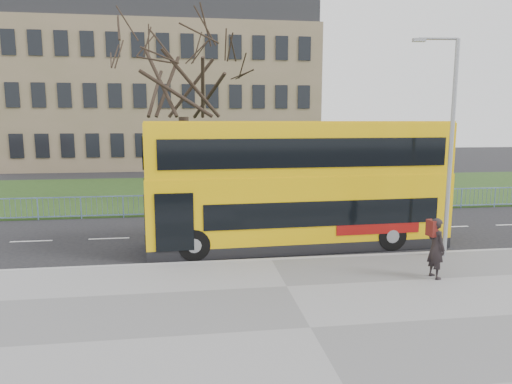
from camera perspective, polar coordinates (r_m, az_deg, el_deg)
ground at (r=17.08m, az=1.00°, el=-7.24°), size 120.00×120.00×0.00m
pavement at (r=10.86m, az=6.80°, el=-16.75°), size 80.00×10.50×0.12m
kerb at (r=15.60m, az=1.90°, el=-8.56°), size 80.00×0.20×0.14m
grass_verge at (r=30.97m, az=-3.13°, el=0.15°), size 80.00×15.40×0.08m
guard_railing at (r=23.33m, az=-1.53°, el=-1.47°), size 40.00×0.12×1.10m
bare_tree at (r=26.23m, az=-9.09°, el=11.30°), size 8.14×8.14×11.62m
civic_building at (r=51.31m, az=-10.90°, el=11.27°), size 30.00×15.00×14.00m
yellow_bus at (r=17.20m, az=5.33°, el=1.37°), size 11.24×3.05×4.67m
pedestrian at (r=14.58m, az=21.58°, el=-6.53°), size 0.53×0.72×1.81m
street_lamp at (r=16.56m, az=22.95°, el=6.01°), size 1.54×0.33×7.29m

